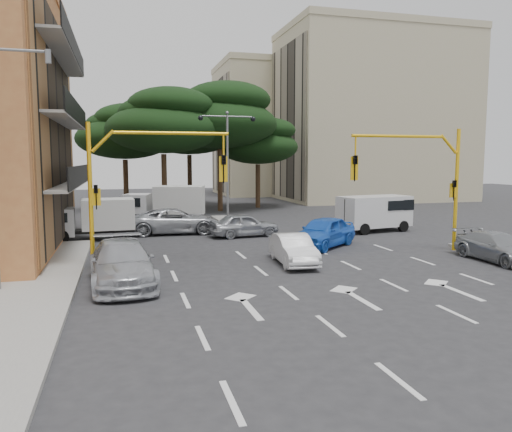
{
  "coord_description": "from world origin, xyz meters",
  "views": [
    {
      "loc": [
        -7.37,
        -19.18,
        4.51
      ],
      "look_at": [
        -0.69,
        5.57,
        1.6
      ],
      "focal_mm": 35.0,
      "sensor_mm": 36.0,
      "label": 1
    }
  ],
  "objects": [
    {
      "name": "ground",
      "position": [
        0.0,
        0.0,
        0.0
      ],
      "size": [
        120.0,
        120.0,
        0.0
      ],
      "primitive_type": "plane",
      "color": "#28282B",
      "rests_on": "ground"
    },
    {
      "name": "median_strip",
      "position": [
        0.0,
        16.0,
        0.07
      ],
      "size": [
        1.4,
        6.0,
        0.15
      ],
      "primitive_type": "cube",
      "color": "gray",
      "rests_on": "ground"
    },
    {
      "name": "apartment_beige_near",
      "position": [
        19.95,
        32.0,
        9.35
      ],
      "size": [
        20.2,
        12.15,
        18.7
      ],
      "color": "#B7B089",
      "rests_on": "ground"
    },
    {
      "name": "apartment_beige_far",
      "position": [
        12.95,
        44.0,
        8.35
      ],
      "size": [
        16.2,
        12.15,
        16.7
      ],
      "color": "#B7B089",
      "rests_on": "ground"
    },
    {
      "name": "pine_left_near",
      "position": [
        -3.94,
        21.96,
        7.6
      ],
      "size": [
        9.15,
        9.15,
        10.23
      ],
      "color": "#382616",
      "rests_on": "ground"
    },
    {
      "name": "pine_center",
      "position": [
        1.06,
        23.96,
        8.3
      ],
      "size": [
        9.98,
        9.98,
        11.16
      ],
      "color": "#382616",
      "rests_on": "ground"
    },
    {
      "name": "pine_left_far",
      "position": [
        -6.94,
        25.96,
        6.91
      ],
      "size": [
        8.32,
        8.32,
        9.3
      ],
      "color": "#382616",
      "rests_on": "ground"
    },
    {
      "name": "pine_right",
      "position": [
        5.06,
        25.96,
        6.22
      ],
      "size": [
        7.49,
        7.49,
        8.37
      ],
      "color": "#382616",
      "rests_on": "ground"
    },
    {
      "name": "pine_back",
      "position": [
        -0.94,
        28.96,
        7.6
      ],
      "size": [
        9.15,
        9.15,
        10.23
      ],
      "color": "#382616",
      "rests_on": "ground"
    },
    {
      "name": "signal_mast_right",
      "position": [
        6.8,
        1.99,
        3.88
      ],
      "size": [
        5.79,
        0.37,
        6.0
      ],
      "color": "yellow",
      "rests_on": "ground"
    },
    {
      "name": "signal_mast_left",
      "position": [
        -6.8,
        1.99,
        3.88
      ],
      "size": [
        5.79,
        0.37,
        6.0
      ],
      "color": "yellow",
      "rests_on": "ground"
    },
    {
      "name": "street_lamp_center",
      "position": [
        0.0,
        16.0,
        5.43
      ],
      "size": [
        4.16,
        0.36,
        7.77
      ],
      "color": "slate",
      "rests_on": "median_strip"
    },
    {
      "name": "car_white_hatch",
      "position": [
        -0.27,
        0.94,
        0.64
      ],
      "size": [
        1.65,
        4.0,
        1.29
      ],
      "primitive_type": "imported",
      "rotation": [
        0.0,
        0.0,
        -0.07
      ],
      "color": "silver",
      "rests_on": "ground"
    },
    {
      "name": "car_blue_compact",
      "position": [
        2.62,
        4.49,
        0.79
      ],
      "size": [
        4.73,
        4.39,
        1.57
      ],
      "primitive_type": "imported",
      "rotation": [
        0.0,
        0.0,
        -0.87
      ],
      "color": "blue",
      "rests_on": "ground"
    },
    {
      "name": "car_silver_wagon",
      "position": [
        -7.44,
        -0.85,
        0.79
      ],
      "size": [
        2.52,
        5.54,
        1.57
      ],
      "primitive_type": "imported",
      "rotation": [
        0.0,
        0.0,
        0.06
      ],
      "color": "#AEB1B7",
      "rests_on": "ground"
    },
    {
      "name": "car_silver_cross_a",
      "position": [
        -4.24,
        11.3,
        0.77
      ],
      "size": [
        5.64,
        2.78,
        1.54
      ],
      "primitive_type": "imported",
      "rotation": [
        0.0,
        0.0,
        1.53
      ],
      "color": "#AFB2B8",
      "rests_on": "ground"
    },
    {
      "name": "car_silver_cross_b",
      "position": [
        -0.48,
        9.0,
        0.69
      ],
      "size": [
        4.23,
        2.1,
        1.39
      ],
      "primitive_type": "imported",
      "rotation": [
        0.0,
        0.0,
        1.69
      ],
      "color": "#A9ACB1",
      "rests_on": "ground"
    },
    {
      "name": "car_silver_parked",
      "position": [
        8.7,
        -0.9,
        0.64
      ],
      "size": [
        1.84,
        4.41,
        1.28
      ],
      "primitive_type": "imported",
      "rotation": [
        0.0,
        0.0,
        0.01
      ],
      "color": "#909497",
      "rests_on": "ground"
    },
    {
      "name": "van_white",
      "position": [
        7.95,
        8.99,
        1.14
      ],
      "size": [
        4.86,
        2.88,
        2.28
      ],
      "primitive_type": null,
      "rotation": [
        0.0,
        0.0,
        -1.38
      ],
      "color": "silver",
      "rests_on": "ground"
    },
    {
      "name": "box_truck_a",
      "position": [
        -9.0,
        10.0,
        1.16
      ],
      "size": [
        4.79,
        2.19,
        2.31
      ],
      "primitive_type": null,
      "rotation": [
        0.0,
        0.0,
        1.62
      ],
      "color": "silver",
      "rests_on": "ground"
    },
    {
      "name": "box_truck_b",
      "position": [
        -4.5,
        15.5,
        1.35
      ],
      "size": [
        5.9,
        3.57,
        2.71
      ],
      "primitive_type": null,
      "rotation": [
        0.0,
        0.0,
        1.33
      ],
      "color": "silver",
      "rests_on": "ground"
    }
  ]
}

